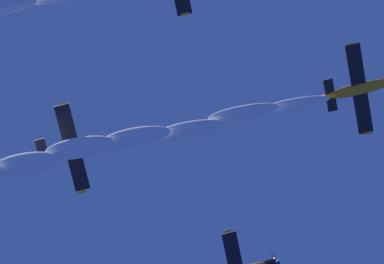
{
  "coord_description": "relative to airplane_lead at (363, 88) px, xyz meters",
  "views": [
    {
      "loc": [
        18.85,
        11.7,
        1.63
      ],
      "look_at": [
        19.92,
        -1.96,
        83.73
      ],
      "focal_mm": 83.02,
      "sensor_mm": 36.0,
      "label": 1
    }
  ],
  "objects": [
    {
      "name": "airplane_lead",
      "position": [
        0.0,
        0.0,
        0.0
      ],
      "size": [
        8.03,
        8.92,
        2.92
      ],
      "color": "orange"
    },
    {
      "name": "airplane_slot_tail",
      "position": [
        27.91,
        -3.53,
        -0.26
      ],
      "size": [
        8.03,
        8.88,
        3.07
      ],
      "color": "orange"
    }
  ]
}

